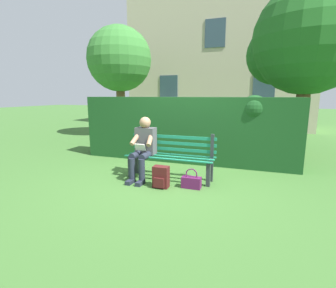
{
  "coord_description": "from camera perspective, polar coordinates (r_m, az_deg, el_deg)",
  "views": [
    {
      "loc": [
        -1.53,
        4.43,
        1.6
      ],
      "look_at": [
        0.0,
        0.1,
        0.71
      ],
      "focal_mm": 27.05,
      "sensor_mm": 36.0,
      "label": 1
    }
  ],
  "objects": [
    {
      "name": "hedge_backdrop",
      "position": [
        6.14,
        4.22,
        3.52
      ],
      "size": [
        5.13,
        0.69,
        1.6
      ],
      "color": "#19471E",
      "rests_on": "ground"
    },
    {
      "name": "backpack",
      "position": [
        4.47,
        -1.63,
        -7.47
      ],
      "size": [
        0.27,
        0.24,
        0.38
      ],
      "color": "#4C1919",
      "rests_on": "ground"
    },
    {
      "name": "park_bench",
      "position": [
        4.89,
        0.67,
        -2.58
      ],
      "size": [
        1.71,
        0.46,
        0.89
      ],
      "color": "#2D3338",
      "rests_on": "ground"
    },
    {
      "name": "tree",
      "position": [
        7.82,
        28.1,
        19.47
      ],
      "size": [
        2.92,
        2.78,
        4.38
      ],
      "color": "brown",
      "rests_on": "ground"
    },
    {
      "name": "person_seated",
      "position": [
        4.88,
        -5.59,
        -0.51
      ],
      "size": [
        0.44,
        0.73,
        1.19
      ],
      "color": "#4C4C51",
      "rests_on": "ground"
    },
    {
      "name": "tree_far",
      "position": [
        10.47,
        -11.23,
        17.82
      ],
      "size": [
        2.57,
        2.45,
        4.18
      ],
      "color": "brown",
      "rests_on": "ground"
    },
    {
      "name": "building_facade",
      "position": [
        13.63,
        11.52,
        18.56
      ],
      "size": [
        8.65,
        3.06,
        6.9
      ],
      "color": "#BCAD93",
      "rests_on": "ground"
    },
    {
      "name": "ground",
      "position": [
        4.95,
        0.39,
        -7.89
      ],
      "size": [
        60.0,
        60.0,
        0.0
      ],
      "primitive_type": "plane",
      "color": "#3D6B2D"
    },
    {
      "name": "handbag",
      "position": [
        4.48,
        5.28,
        -8.49
      ],
      "size": [
        0.34,
        0.15,
        0.35
      ],
      "color": "#59194C",
      "rests_on": "ground"
    }
  ]
}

